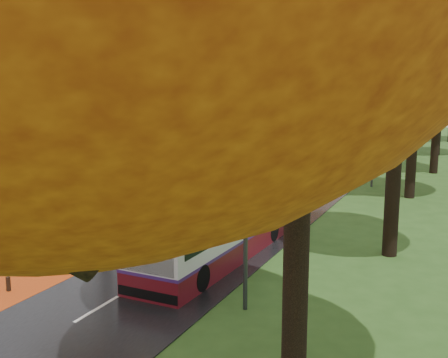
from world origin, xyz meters
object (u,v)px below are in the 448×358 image
Objects in this scene: car_white at (303,160)px; streetlamp_far at (411,102)px; car_dark at (324,150)px; streetlamp_mid at (371,116)px; car_silver at (325,149)px; streetlamp_near at (238,161)px; bus at (219,223)px.

streetlamp_far is at bearing 74.10° from car_white.
streetlamp_mid is at bearing -47.77° from car_dark.
car_silver is (-6.14, 12.31, -3.95)m from streetlamp_mid.
streetlamp_far is (0.00, 44.00, 0.00)m from streetlamp_near.
streetlamp_far is at bearing 88.07° from bus.
streetlamp_far is 12.20m from car_dark.
streetlamp_mid and streetlamp_far have the same top height.
car_white reaches higher than car_dark.
streetlamp_far is at bearing 90.00° from streetlamp_mid.
streetlamp_near is at bearing -69.58° from car_silver.
car_dark is at bearing -131.17° from car_silver.
streetlamp_near is 1.83× the size of car_silver.
bus reaches higher than car_dark.
car_silver is (-6.14, -9.69, -3.95)m from streetlamp_far.
streetlamp_mid reaches higher than car_silver.
car_white is (-6.05, 5.26, -3.99)m from streetlamp_mid.
streetlamp_far reaches higher than car_dark.
car_silver is (-3.53, 30.11, -0.70)m from bus.
streetlamp_far is 2.00× the size of car_white.
streetlamp_near is 44.00m from streetlamp_far.
car_dark is (-6.17, -9.72, -4.02)m from streetlamp_far.
streetlamp_far is 18.24m from car_white.
car_white is at bearing 139.00° from streetlamp_mid.
bus is at bearing 121.89° from streetlamp_near.
car_silver is (-6.14, 34.31, -3.95)m from streetlamp_near.
streetlamp_mid is at bearing -53.23° from car_silver.
streetlamp_far is 1.78× the size of car_dark.
streetlamp_far is at bearing 67.93° from car_silver.
car_white is 0.92× the size of car_silver.
bus is at bearing -73.04° from car_silver.
car_dark is (-0.04, -0.03, -0.07)m from car_silver.
streetlamp_near is at bearing -90.00° from streetlamp_far.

